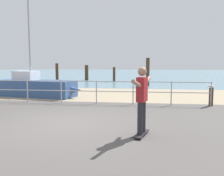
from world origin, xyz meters
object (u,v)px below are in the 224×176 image
object	(u,v)px
skateboarder	(142,96)
bollard_short	(211,97)
sailboat	(38,87)
skateboard	(141,134)
seagull	(212,86)

from	to	relation	value
skateboarder	bollard_short	bearing A→B (deg)	57.90
sailboat	skateboarder	xyz separation A→B (m)	(5.65, -6.40, 0.50)
sailboat	bollard_short	world-z (taller)	sailboat
bollard_short	sailboat	bearing A→B (deg)	168.19
skateboard	bollard_short	xyz separation A→B (m)	(2.90, 4.62, 0.33)
skateboarder	bollard_short	size ratio (longest dim) A/B	2.10
sailboat	seagull	bearing A→B (deg)	-11.71
skateboard	skateboarder	bearing A→B (deg)	159.44
bollard_short	seagull	size ratio (longest dim) A/B	2.03
sailboat	seagull	distance (m)	8.75
bollard_short	seagull	world-z (taller)	seagull
skateboard	bollard_short	distance (m)	5.46
skateboard	sailboat	bearing A→B (deg)	131.44
bollard_short	seagull	bearing A→B (deg)	46.47
skateboard	skateboarder	size ratio (longest dim) A/B	0.50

